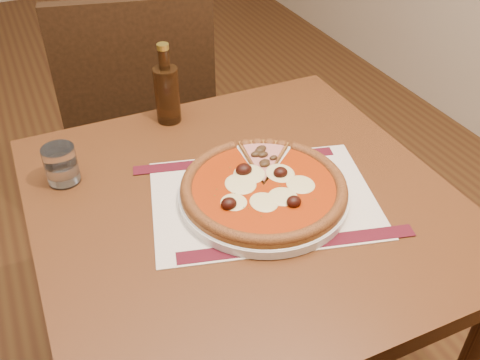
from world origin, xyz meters
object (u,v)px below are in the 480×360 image
water_glass (61,165)px  bottle (167,92)px  plate (263,195)px  pizza (264,187)px  chair_far (141,113)px  table (244,235)px

water_glass → bottle: (0.27, 0.14, 0.04)m
bottle → plate: bearing=-78.9°
pizza → plate: bearing=62.8°
plate → pizza: bearing=-117.2°
water_glass → bottle: 0.31m
pizza → chair_far: bearing=93.2°
table → water_glass: (-0.31, 0.20, 0.14)m
plate → bottle: 0.37m
table → bottle: 0.38m
bottle → chair_far: bearing=86.2°
table → plate: (0.03, -0.02, 0.11)m
plate → bottle: bottle is taller
table → water_glass: water_glass is taller
chair_far → water_glass: size_ratio=11.89×
water_glass → pizza: bearing=-33.2°
water_glass → bottle: bearing=26.6°
table → chair_far: size_ratio=0.85×
plate → water_glass: size_ratio=4.16×
chair_far → water_glass: bearing=74.6°
plate → pizza: size_ratio=1.03×
chair_far → bottle: 0.50m
table → pizza: 0.14m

